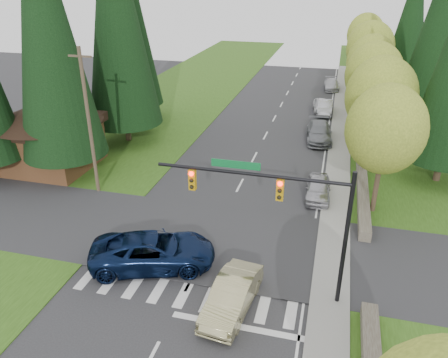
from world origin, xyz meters
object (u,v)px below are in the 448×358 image
at_px(suv_navy, 153,251).
at_px(parked_car_d, 321,105).
at_px(parked_car_a, 318,188).
at_px(sedan_champagne, 232,296).
at_px(parked_car_e, 332,85).
at_px(parked_car_c, 325,108).
at_px(parked_car_b, 319,132).

xyz_separation_m(suv_navy, parked_car_d, (6.84, 31.00, -0.23)).
bearing_deg(parked_car_a, sedan_champagne, -106.14).
bearing_deg(parked_car_e, sedan_champagne, -98.12).
bearing_deg(parked_car_a, parked_car_e, 88.52).
distance_m(parked_car_a, parked_car_d, 21.01).
distance_m(suv_navy, parked_car_c, 30.83).
xyz_separation_m(parked_car_c, parked_car_d, (-0.52, 1.06, -0.06)).
height_order(parked_car_b, parked_car_e, parked_car_b).
distance_m(parked_car_a, parked_car_e, 31.18).
bearing_deg(suv_navy, parked_car_e, -29.62).
height_order(sedan_champagne, parked_car_c, sedan_champagne).
xyz_separation_m(suv_navy, parked_car_c, (7.36, 29.94, -0.17)).
bearing_deg(sedan_champagne, suv_navy, 162.00).
height_order(suv_navy, parked_car_a, suv_navy).
xyz_separation_m(parked_car_b, parked_car_d, (-0.41, 9.54, -0.12)).
distance_m(suv_navy, parked_car_b, 22.66).
bearing_deg(parked_car_c, suv_navy, -104.12).
distance_m(suv_navy, parked_car_d, 31.75).
distance_m(sedan_champagne, parked_car_d, 33.24).
bearing_deg(parked_car_e, parked_car_c, -95.83).
bearing_deg(parked_car_b, parked_car_e, 83.64).
xyz_separation_m(parked_car_c, parked_car_e, (0.29, 11.26, -0.06)).
bearing_deg(parked_car_b, parked_car_a, -92.02).
relative_size(parked_car_a, parked_car_d, 1.05).
distance_m(sedan_champagne, parked_car_c, 32.22).
height_order(parked_car_c, parked_car_e, parked_car_c).
relative_size(suv_navy, parked_car_b, 1.19).
height_order(sedan_champagne, parked_car_b, parked_car_b).
bearing_deg(parked_car_a, parked_car_d, 90.94).
height_order(suv_navy, parked_car_b, suv_navy).
bearing_deg(parked_car_d, parked_car_c, -70.87).
bearing_deg(parked_car_c, parked_car_b, -91.05).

